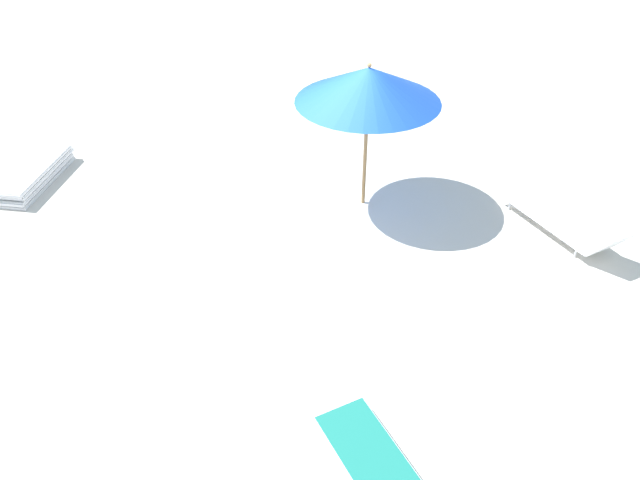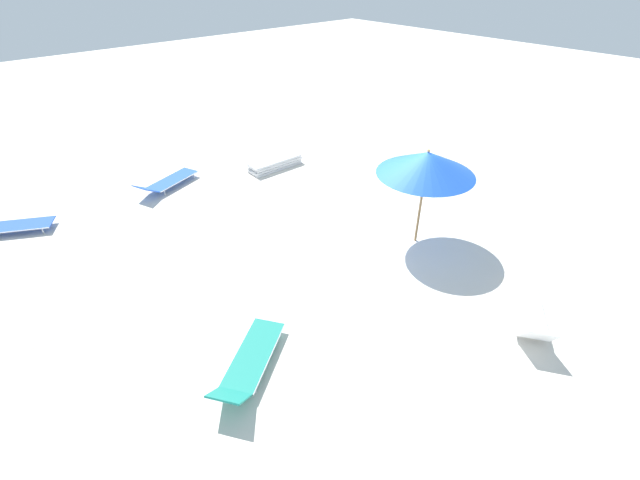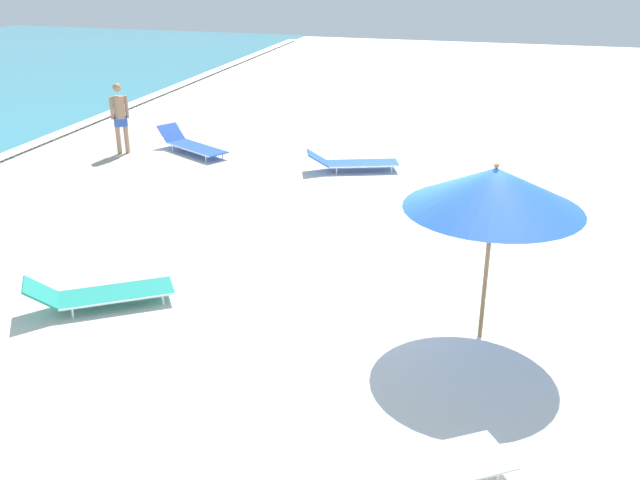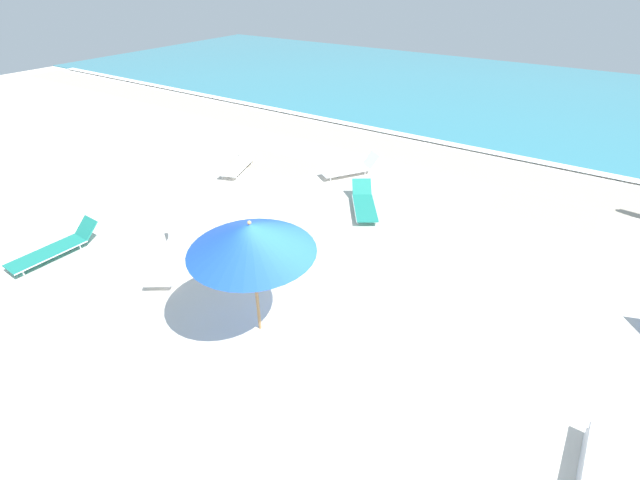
{
  "view_description": "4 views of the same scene",
  "coord_description": "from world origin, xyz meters",
  "px_view_note": "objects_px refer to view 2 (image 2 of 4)",
  "views": [
    {
      "loc": [
        -1.48,
        8.05,
        5.72
      ],
      "look_at": [
        -0.67,
        1.5,
        0.95
      ],
      "focal_mm": 35.0,
      "sensor_mm": 36.0,
      "label": 1
    },
    {
      "loc": [
        -6.21,
        6.78,
        6.1
      ],
      "look_at": [
        -0.41,
        1.63,
        0.83
      ],
      "focal_mm": 24.0,
      "sensor_mm": 36.0,
      "label": 2
    },
    {
      "loc": [
        -9.79,
        -1.16,
        4.95
      ],
      "look_at": [
        0.01,
        1.58,
        0.67
      ],
      "focal_mm": 40.0,
      "sensor_mm": 36.0,
      "label": 3
    },
    {
      "loc": [
        3.25,
        -5.46,
        6.03
      ],
      "look_at": [
        -1.03,
        1.04,
        1.0
      ],
      "focal_mm": 24.0,
      "sensor_mm": 36.0,
      "label": 4
    }
  ],
  "objects_px": {
    "sun_lounger_mid_beach_pair_a": "(167,181)",
    "sun_lounger_under_umbrella": "(5,225)",
    "beach_umbrella": "(427,163)",
    "lounger_stack": "(275,163)",
    "sun_lounger_near_water_left": "(249,362)",
    "sun_lounger_mid_beach_solo": "(528,310)"
  },
  "relations": [
    {
      "from": "sun_lounger_mid_beach_pair_a",
      "to": "sun_lounger_under_umbrella",
      "type": "bearing_deg",
      "value": 64.82
    },
    {
      "from": "beach_umbrella",
      "to": "lounger_stack",
      "type": "distance_m",
      "value": 6.19
    },
    {
      "from": "sun_lounger_under_umbrella",
      "to": "sun_lounger_mid_beach_pair_a",
      "type": "relative_size",
      "value": 1.02
    },
    {
      "from": "sun_lounger_near_water_left",
      "to": "sun_lounger_mid_beach_solo",
      "type": "height_order",
      "value": "sun_lounger_mid_beach_solo"
    },
    {
      "from": "lounger_stack",
      "to": "sun_lounger_mid_beach_solo",
      "type": "relative_size",
      "value": 0.88
    },
    {
      "from": "sun_lounger_mid_beach_pair_a",
      "to": "sun_lounger_near_water_left",
      "type": "bearing_deg",
      "value": 145.0
    },
    {
      "from": "sun_lounger_mid_beach_pair_a",
      "to": "lounger_stack",
      "type": "bearing_deg",
      "value": -126.91
    },
    {
      "from": "lounger_stack",
      "to": "sun_lounger_under_umbrella",
      "type": "xyz_separation_m",
      "value": [
        1.41,
        7.62,
        0.05
      ]
    },
    {
      "from": "sun_lounger_under_umbrella",
      "to": "sun_lounger_near_water_left",
      "type": "bearing_deg",
      "value": -134.81
    },
    {
      "from": "lounger_stack",
      "to": "sun_lounger_near_water_left",
      "type": "xyz_separation_m",
      "value": [
        -6.49,
        5.37,
        0.05
      ]
    },
    {
      "from": "sun_lounger_near_water_left",
      "to": "sun_lounger_under_umbrella",
      "type": "bearing_deg",
      "value": -18.17
    },
    {
      "from": "beach_umbrella",
      "to": "sun_lounger_mid_beach_solo",
      "type": "distance_m",
      "value": 3.76
    },
    {
      "from": "lounger_stack",
      "to": "sun_lounger_under_umbrella",
      "type": "relative_size",
      "value": 0.85
    },
    {
      "from": "beach_umbrella",
      "to": "sun_lounger_mid_beach_pair_a",
      "type": "relative_size",
      "value": 1.11
    },
    {
      "from": "lounger_stack",
      "to": "sun_lounger_near_water_left",
      "type": "height_order",
      "value": "sun_lounger_near_water_left"
    },
    {
      "from": "lounger_stack",
      "to": "sun_lounger_near_water_left",
      "type": "distance_m",
      "value": 8.43
    },
    {
      "from": "lounger_stack",
      "to": "beach_umbrella",
      "type": "bearing_deg",
      "value": -178.44
    },
    {
      "from": "beach_umbrella",
      "to": "sun_lounger_mid_beach_solo",
      "type": "height_order",
      "value": "beach_umbrella"
    },
    {
      "from": "beach_umbrella",
      "to": "sun_lounger_under_umbrella",
      "type": "height_order",
      "value": "beach_umbrella"
    },
    {
      "from": "lounger_stack",
      "to": "sun_lounger_mid_beach_pair_a",
      "type": "height_order",
      "value": "sun_lounger_mid_beach_pair_a"
    },
    {
      "from": "sun_lounger_mid_beach_solo",
      "to": "sun_lounger_mid_beach_pair_a",
      "type": "distance_m",
      "value": 10.49
    },
    {
      "from": "sun_lounger_under_umbrella",
      "to": "sun_lounger_near_water_left",
      "type": "relative_size",
      "value": 1.09
    }
  ]
}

